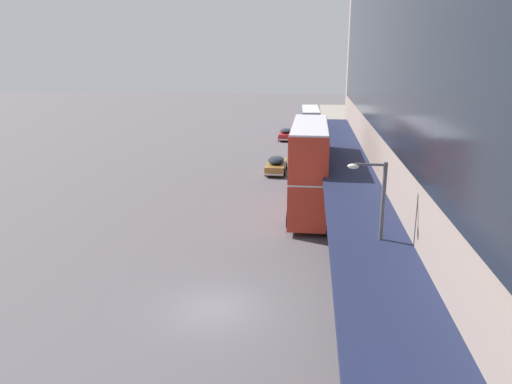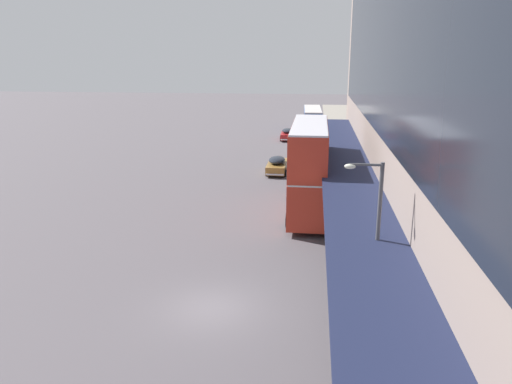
{
  "view_description": "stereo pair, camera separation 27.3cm",
  "coord_description": "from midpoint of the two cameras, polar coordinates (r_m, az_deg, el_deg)",
  "views": [
    {
      "loc": [
        3.93,
        -19.58,
        10.93
      ],
      "look_at": [
        0.25,
        14.64,
        1.31
      ],
      "focal_mm": 35.0,
      "sensor_mm": 36.0,
      "label": 1
    },
    {
      "loc": [
        4.2,
        -19.55,
        10.93
      ],
      "look_at": [
        0.25,
        14.64,
        1.31
      ],
      "focal_mm": 35.0,
      "sensor_mm": 36.0,
      "label": 2
    }
  ],
  "objects": [
    {
      "name": "sidewalk_kerb",
      "position": [
        23.43,
        23.22,
        -13.36
      ],
      "size": [
        10.0,
        180.0,
        0.15
      ],
      "primitive_type": "cube",
      "color": "gray",
      "rests_on": "ground"
    },
    {
      "name": "street_lamp",
      "position": [
        20.09,
        13.21,
        -4.61
      ],
      "size": [
        1.5,
        0.28,
        6.82
      ],
      "color": "#4C4C51",
      "rests_on": "sidewalk_kerb"
    },
    {
      "name": "sedan_second_near",
      "position": [
        47.08,
        2.15,
        3.15
      ],
      "size": [
        1.94,
        4.96,
        1.58
      ],
      "color": "olive",
      "rests_on": "ground"
    },
    {
      "name": "vw_van",
      "position": [
        50.48,
        5.92,
        4.31
      ],
      "size": [
        2.02,
        4.6,
        1.96
      ],
      "color": "beige",
      "rests_on": "ground"
    },
    {
      "name": "pedestrian_at_kerb",
      "position": [
        26.83,
        11.43,
        -6.02
      ],
      "size": [
        0.44,
        0.5,
        1.86
      ],
      "color": "#1C3446",
      "rests_on": "sidewalk_kerb"
    },
    {
      "name": "ground",
      "position": [
        22.78,
        -5.04,
        -13.12
      ],
      "size": [
        240.0,
        240.0,
        0.0
      ],
      "primitive_type": "plane",
      "color": "#585257"
    },
    {
      "name": "sedan_oncoming_rear",
      "position": [
        65.58,
        3.32,
        6.65
      ],
      "size": [
        1.85,
        4.95,
        1.48
      ],
      "color": "#AD2023",
      "rests_on": "ground"
    },
    {
      "name": "building_facade",
      "position": [
        20.77,
        26.7,
        16.62
      ],
      "size": [
        9.2,
        80.0,
        23.79
      ],
      "color": "gray",
      "rests_on": "ground"
    },
    {
      "name": "transit_bus_kerbside_front",
      "position": [
        73.68,
        6.12,
        8.44
      ],
      "size": [
        2.9,
        10.82,
        3.19
      ],
      "color": "#3F5D9A",
      "rests_on": "ground"
    },
    {
      "name": "transit_bus_kerbside_rear",
      "position": [
        34.59,
        5.84,
        2.99
      ],
      "size": [
        2.72,
        10.29,
        6.34
      ],
      "color": "#B82F1F",
      "rests_on": "ground"
    },
    {
      "name": "sedan_second_mid",
      "position": [
        56.33,
        5.83,
        5.15
      ],
      "size": [
        1.84,
        4.47,
        1.59
      ],
      "color": "olive",
      "rests_on": "ground"
    }
  ]
}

